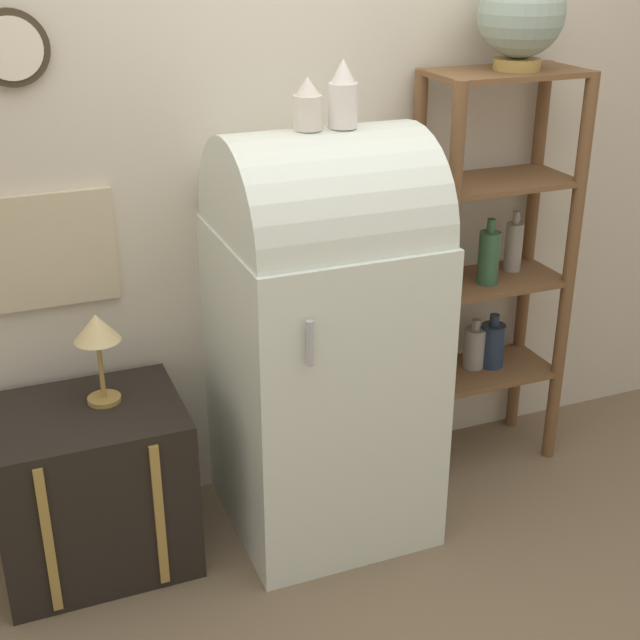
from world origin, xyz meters
name	(u,v)px	position (x,y,z in m)	size (l,w,h in m)	color
ground_plane	(344,546)	(0.00, 0.00, 0.00)	(12.00, 12.00, 0.00)	#7A664C
wall_back	(282,136)	(-0.01, 0.57, 1.35)	(7.00, 0.09, 2.70)	beige
refrigerator	(322,331)	(0.00, 0.21, 0.75)	(0.67, 0.71, 1.44)	silver
suitcase_trunk	(93,486)	(-0.81, 0.27, 0.29)	(0.63, 0.50, 0.58)	black
shelf_unit	(492,265)	(0.76, 0.37, 0.83)	(0.58, 0.32, 1.56)	brown
globe	(521,14)	(0.79, 0.35, 1.74)	(0.30, 0.30, 0.34)	#AD8942
vase_left	(308,105)	(-0.05, 0.21, 1.52)	(0.09, 0.09, 0.16)	silver
vase_center	(343,96)	(0.06, 0.20, 1.54)	(0.09, 0.09, 0.21)	white
desk_lamp	(97,335)	(-0.74, 0.31, 0.82)	(0.15, 0.15, 0.31)	#AD8942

